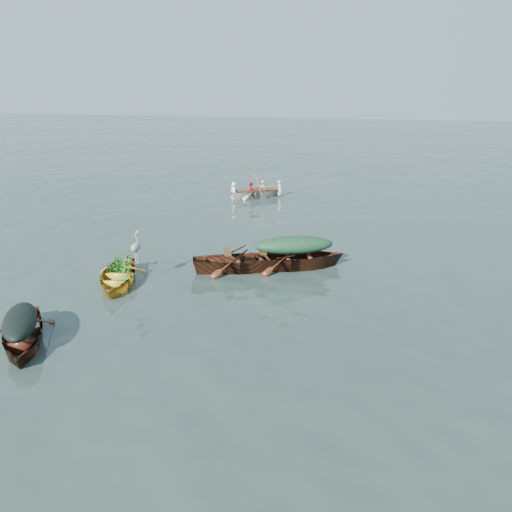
{
  "coord_description": "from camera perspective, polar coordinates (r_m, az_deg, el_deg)",
  "views": [
    {
      "loc": [
        3.35,
        -10.13,
        5.21
      ],
      "look_at": [
        0.03,
        3.01,
        0.5
      ],
      "focal_mm": 35.0,
      "sensor_mm": 36.0,
      "label": 1
    }
  ],
  "objects": [
    {
      "name": "green_tarp_cover",
      "position": [
        14.65,
        4.39,
        1.38
      ],
      "size": [
        2.43,
        1.54,
        0.52
      ],
      "primitive_type": "ellipsoid",
      "rotation": [
        0.0,
        0.0,
        1.95
      ],
      "color": "#183C1F",
      "rests_on": "green_tarp_boat"
    },
    {
      "name": "dark_tarp_cover",
      "position": [
        11.5,
        -25.41,
        -6.5
      ],
      "size": [
        1.55,
        1.87,
        0.4
      ],
      "primitive_type": "ellipsoid",
      "rotation": [
        0.0,
        0.0,
        0.58
      ],
      "color": "black",
      "rests_on": "dark_covered_boat"
    },
    {
      "name": "open_wooden_boat",
      "position": [
        14.67,
        -1.27,
        -1.64
      ],
      "size": [
        4.38,
        2.71,
        0.97
      ],
      "primitive_type": "imported",
      "rotation": [
        0.0,
        0.0,
        1.93
      ],
      "color": "#543015",
      "rests_on": "ground"
    },
    {
      "name": "heron",
      "position": [
        13.83,
        -13.54,
        0.38
      ],
      "size": [
        0.39,
        0.47,
        0.92
      ],
      "primitive_type": null,
      "rotation": [
        0.0,
        0.0,
        0.32
      ],
      "color": "#A0A2A9",
      "rests_on": "yellow_dinghy"
    },
    {
      "name": "dark_covered_boat",
      "position": [
        11.75,
        -25.0,
        -9.12
      ],
      "size": [
        2.81,
        3.4,
        0.79
      ],
      "primitive_type": "imported",
      "rotation": [
        0.0,
        0.0,
        0.58
      ],
      "color": "#491B11",
      "rests_on": "ground"
    },
    {
      "name": "green_tarp_boat",
      "position": [
        14.9,
        4.32,
        -1.36
      ],
      "size": [
        4.42,
        2.8,
        0.98
      ],
      "primitive_type": "imported",
      "rotation": [
        0.0,
        0.0,
        1.95
      ],
      "color": "#512813",
      "rests_on": "ground"
    },
    {
      "name": "dinghy_weeds",
      "position": [
        14.44,
        -15.23,
        0.37
      ],
      "size": [
        0.94,
        1.07,
        0.6
      ],
      "primitive_type": "imported",
      "rotation": [
        0.0,
        0.0,
        0.32
      ],
      "color": "#236D1C",
      "rests_on": "yellow_dinghy"
    },
    {
      "name": "rowed_boat",
      "position": [
        24.17,
        0.11,
        6.72
      ],
      "size": [
        3.54,
        2.72,
        0.79
      ],
      "primitive_type": "imported",
      "rotation": [
        0.0,
        0.0,
        2.12
      ],
      "color": "silver",
      "rests_on": "ground"
    },
    {
      "name": "ground",
      "position": [
        11.87,
        -3.71,
        -6.91
      ],
      "size": [
        140.0,
        140.0,
        0.0
      ],
      "primitive_type": "plane",
      "color": "#2C3E38",
      "rests_on": "ground"
    },
    {
      "name": "yellow_dinghy",
      "position": [
        14.19,
        -15.49,
        -3.12
      ],
      "size": [
        2.27,
        3.41,
        0.85
      ],
      "primitive_type": "imported",
      "rotation": [
        0.0,
        0.0,
        0.32
      ],
      "color": "gold",
      "rests_on": "ground"
    },
    {
      "name": "rowers",
      "position": [
        24.01,
        0.11,
        8.52
      ],
      "size": [
        2.58,
        2.08,
        0.76
      ],
      "primitive_type": "imported",
      "rotation": [
        0.0,
        0.0,
        2.12
      ],
      "color": "silver",
      "rests_on": "rowed_boat"
    },
    {
      "name": "oars",
      "position": [
        24.08,
        0.11,
        7.71
      ],
      "size": [
        1.86,
        2.53,
        0.06
      ],
      "primitive_type": null,
      "rotation": [
        0.0,
        0.0,
        2.12
      ],
      "color": "brown",
      "rests_on": "rowed_boat"
    },
    {
      "name": "thwart_benches",
      "position": [
        14.5,
        -1.29,
        0.22
      ],
      "size": [
        2.24,
        1.48,
        0.04
      ],
      "primitive_type": null,
      "rotation": [
        0.0,
        0.0,
        1.93
      ],
      "color": "#43250F",
      "rests_on": "open_wooden_boat"
    }
  ]
}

